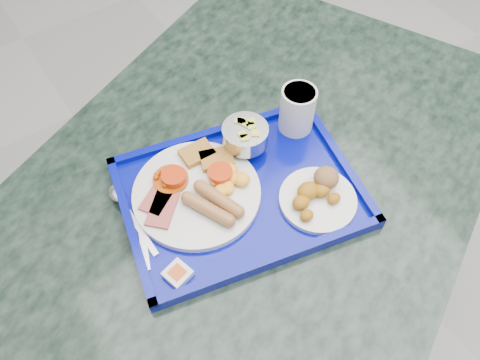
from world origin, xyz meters
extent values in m
plane|color=#97979A|center=(0.00, 0.00, 0.00)|extent=(6.00, 6.00, 0.00)
cylinder|color=slate|center=(-0.55, 0.13, 0.02)|extent=(0.60, 0.60, 0.03)
cylinder|color=slate|center=(-0.55, 0.13, 0.40)|extent=(0.12, 0.12, 0.73)
cube|color=black|center=(-0.55, 0.13, 0.78)|extent=(1.53, 1.32, 0.04)
cube|color=#03098A|center=(-0.58, 0.11, 0.81)|extent=(0.52, 0.43, 0.02)
cube|color=#03098A|center=(-0.54, 0.26, 0.83)|extent=(0.45, 0.12, 0.01)
cube|color=#03098A|center=(-0.61, -0.05, 0.83)|extent=(0.45, 0.12, 0.01)
cube|color=#03098A|center=(-0.36, 0.06, 0.83)|extent=(0.09, 0.33, 0.01)
cube|color=#03098A|center=(-0.79, 0.16, 0.83)|extent=(0.09, 0.33, 0.01)
cylinder|color=silver|center=(-0.65, 0.15, 0.83)|extent=(0.25, 0.25, 0.01)
cube|color=#BD4D4B|center=(-0.72, 0.18, 0.84)|extent=(0.10, 0.08, 0.01)
cube|color=#BD4D4B|center=(-0.72, 0.15, 0.84)|extent=(0.09, 0.09, 0.01)
cylinder|color=#A54306|center=(-0.68, 0.20, 0.84)|extent=(0.07, 0.07, 0.01)
sphere|color=#A54306|center=(-0.66, 0.18, 0.85)|extent=(0.01, 0.01, 0.01)
sphere|color=#A54306|center=(-0.66, 0.21, 0.85)|extent=(0.01, 0.01, 0.01)
sphere|color=#A54306|center=(-0.68, 0.19, 0.85)|extent=(0.01, 0.01, 0.01)
sphere|color=#A54306|center=(-0.70, 0.22, 0.85)|extent=(0.01, 0.01, 0.01)
sphere|color=#A54306|center=(-0.68, 0.20, 0.85)|extent=(0.01, 0.01, 0.01)
sphere|color=#A54306|center=(-0.67, 0.19, 0.85)|extent=(0.01, 0.01, 0.01)
sphere|color=#A54306|center=(-0.66, 0.21, 0.85)|extent=(0.01, 0.01, 0.01)
sphere|color=#A54306|center=(-0.66, 0.20, 0.85)|extent=(0.01, 0.01, 0.01)
sphere|color=#A54306|center=(-0.67, 0.21, 0.85)|extent=(0.01, 0.01, 0.01)
sphere|color=#A54306|center=(-0.67, 0.20, 0.85)|extent=(0.01, 0.01, 0.01)
sphere|color=#A54306|center=(-0.70, 0.21, 0.85)|extent=(0.01, 0.01, 0.01)
sphere|color=#A54306|center=(-0.68, 0.18, 0.85)|extent=(0.01, 0.01, 0.01)
sphere|color=#A54306|center=(-0.70, 0.19, 0.85)|extent=(0.01, 0.01, 0.01)
sphere|color=#A54306|center=(-0.68, 0.18, 0.85)|extent=(0.01, 0.01, 0.01)
sphere|color=#A54306|center=(-0.69, 0.22, 0.85)|extent=(0.01, 0.01, 0.01)
sphere|color=#A54306|center=(-0.69, 0.19, 0.85)|extent=(0.01, 0.01, 0.01)
cube|color=#A36C28|center=(-0.60, 0.22, 0.84)|extent=(0.07, 0.05, 0.01)
cube|color=#A36C28|center=(-0.58, 0.19, 0.84)|extent=(0.08, 0.07, 0.01)
cylinder|color=brown|center=(-0.66, 0.10, 0.85)|extent=(0.06, 0.10, 0.03)
cylinder|color=brown|center=(-0.63, 0.10, 0.85)|extent=(0.05, 0.10, 0.03)
ellipsoid|color=#FDAD2A|center=(-0.57, 0.13, 0.84)|extent=(0.03, 0.03, 0.02)
ellipsoid|color=#FDAD2A|center=(-0.60, 0.16, 0.84)|extent=(0.03, 0.03, 0.02)
ellipsoid|color=#FDAD2A|center=(-0.60, 0.11, 0.84)|extent=(0.02, 0.02, 0.02)
ellipsoid|color=#FDAD2A|center=(-0.60, 0.12, 0.84)|extent=(0.03, 0.03, 0.02)
ellipsoid|color=#FDAD2A|center=(-0.61, 0.15, 0.84)|extent=(0.02, 0.02, 0.01)
ellipsoid|color=#FDAD2A|center=(-0.57, 0.12, 0.85)|extent=(0.03, 0.03, 0.02)
ellipsoid|color=#FDAD2A|center=(-0.57, 0.15, 0.84)|extent=(0.03, 0.03, 0.02)
ellipsoid|color=#FDAD2A|center=(-0.61, 0.12, 0.84)|extent=(0.03, 0.03, 0.02)
ellipsoid|color=#FDAD2A|center=(-0.60, 0.15, 0.84)|extent=(0.02, 0.02, 0.01)
cylinder|color=red|center=(-0.67, 0.19, 0.85)|extent=(0.05, 0.05, 0.01)
cylinder|color=red|center=(-0.59, 0.15, 0.85)|extent=(0.05, 0.05, 0.01)
cylinder|color=silver|center=(-0.46, 0.00, 0.83)|extent=(0.15, 0.15, 0.01)
ellipsoid|color=#996112|center=(-0.44, -0.02, 0.84)|extent=(0.03, 0.02, 0.02)
ellipsoid|color=#996112|center=(-0.45, 0.01, 0.84)|extent=(0.04, 0.03, 0.02)
ellipsoid|color=#996112|center=(-0.48, 0.02, 0.85)|extent=(0.04, 0.04, 0.03)
ellipsoid|color=#996112|center=(-0.50, 0.01, 0.84)|extent=(0.04, 0.03, 0.02)
ellipsoid|color=#996112|center=(-0.51, -0.02, 0.84)|extent=(0.03, 0.02, 0.02)
ellipsoid|color=olive|center=(-0.43, 0.02, 0.85)|extent=(0.05, 0.05, 0.04)
cylinder|color=#A9A9AB|center=(-0.51, 0.19, 0.82)|extent=(0.06, 0.06, 0.01)
cylinder|color=#A9A9AB|center=(-0.51, 0.19, 0.84)|extent=(0.02, 0.02, 0.02)
cylinder|color=#A9A9AB|center=(-0.51, 0.19, 0.87)|extent=(0.10, 0.10, 0.04)
cube|color=#D2D751|center=(-0.49, 0.20, 0.88)|extent=(0.02, 0.02, 0.01)
cube|color=#D2D751|center=(-0.49, 0.19, 0.88)|extent=(0.02, 0.02, 0.01)
cube|color=#D2D751|center=(-0.50, 0.20, 0.88)|extent=(0.02, 0.02, 0.01)
cube|color=#D2D751|center=(-0.50, 0.22, 0.88)|extent=(0.02, 0.02, 0.01)
cube|color=#D2D751|center=(-0.52, 0.17, 0.88)|extent=(0.02, 0.02, 0.01)
cube|color=#D2D751|center=(-0.50, 0.21, 0.88)|extent=(0.02, 0.02, 0.01)
cube|color=#D2D751|center=(-0.50, 0.17, 0.88)|extent=(0.02, 0.02, 0.01)
cube|color=#D2D751|center=(-0.52, 0.18, 0.88)|extent=(0.02, 0.02, 0.01)
cylinder|color=white|center=(-0.38, 0.18, 0.87)|extent=(0.07, 0.07, 0.10)
cylinder|color=#CE690B|center=(-0.38, 0.18, 0.92)|extent=(0.07, 0.07, 0.01)
cube|color=#A9A9AB|center=(-0.78, 0.15, 0.82)|extent=(0.01, 0.14, 0.00)
ellipsoid|color=#A9A9AB|center=(-0.78, 0.24, 0.83)|extent=(0.03, 0.04, 0.01)
cube|color=#A9A9AB|center=(-0.77, 0.15, 0.82)|extent=(0.08, 0.17, 0.00)
cube|color=white|center=(-0.77, 0.02, 0.83)|extent=(0.05, 0.05, 0.01)
cube|color=#D94E18|center=(-0.77, 0.02, 0.84)|extent=(0.03, 0.03, 0.00)
camera|label=1|loc=(-0.86, -0.31, 1.59)|focal=35.00mm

